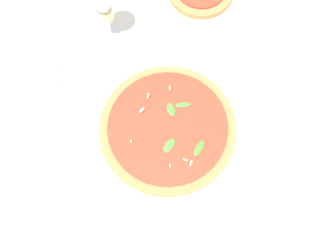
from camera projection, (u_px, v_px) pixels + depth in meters
name	position (u px, v px, depth m)	size (l,w,h in m)	color
ground_plane	(163.00, 129.00, 0.82)	(6.00, 6.00, 0.00)	silver
pizza_arugula_main	(168.00, 128.00, 0.81)	(0.36, 0.36, 0.05)	white
wine_glass	(104.00, 8.00, 0.82)	(0.07, 0.07, 0.16)	white
side_plate_white	(29.00, 78.00, 0.86)	(0.16, 0.16, 0.02)	white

